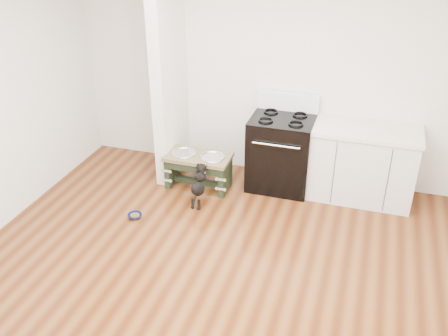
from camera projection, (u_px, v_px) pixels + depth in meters
The scene contains 8 objects.
ground at pixel (205, 292), 4.65m from camera, with size 5.00×5.00×0.00m, color #47200C.
room_shell at pixel (201, 134), 3.88m from camera, with size 5.00×5.00×5.00m.
partition_wall at pixel (169, 74), 6.08m from camera, with size 0.15×0.80×2.70m, color silver.
oven_range at pixel (281, 151), 6.16m from camera, with size 0.76×0.69×1.14m.
cabinet_run at pixel (362, 164), 5.93m from camera, with size 1.24×0.64×0.91m.
dog_feeder at pixel (198, 165), 6.20m from camera, with size 0.81×0.43×0.46m.
puppy at pixel (199, 184), 5.87m from camera, with size 0.14×0.41×0.49m.
floor_bowl at pixel (135, 216), 5.72m from camera, with size 0.21×0.21×0.05m.
Camera 1 is at (1.23, -3.32, 3.24)m, focal length 40.00 mm.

